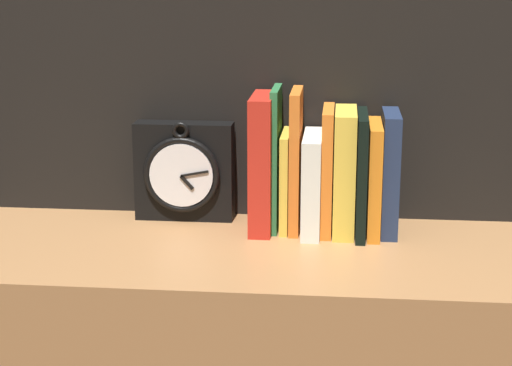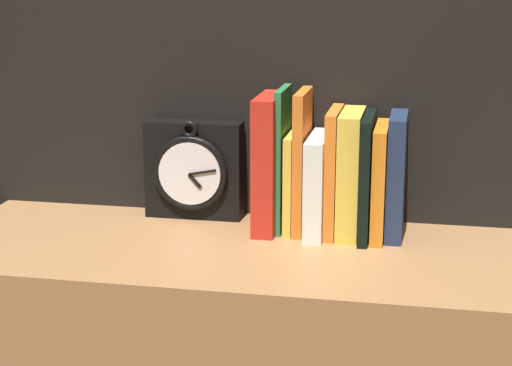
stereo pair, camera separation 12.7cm
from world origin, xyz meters
TOP-DOWN VIEW (x-y plane):
  - clock at (-0.15, 0.16)m, footprint 0.18×0.06m
  - book_slot0_red at (-0.00, 0.12)m, footprint 0.04×0.14m
  - book_slot1_green at (0.02, 0.13)m, footprint 0.01×0.12m
  - book_slot2_yellow at (0.04, 0.13)m, footprint 0.01×0.12m
  - book_slot3_orange at (0.06, 0.12)m, footprint 0.02×0.13m
  - book_slot4_white at (0.09, 0.11)m, footprint 0.03×0.15m
  - book_slot5_orange at (0.11, 0.12)m, footprint 0.02×0.14m
  - book_slot6_yellow at (0.14, 0.12)m, footprint 0.04×0.14m
  - book_slot7_black at (0.17, 0.11)m, footprint 0.02×0.16m
  - book_slot8_orange at (0.20, 0.11)m, footprint 0.02×0.15m
  - book_slot9_navy at (0.22, 0.12)m, footprint 0.03×0.13m

SIDE VIEW (x-z plane):
  - book_slot4_white at x=0.09m, z-range 0.81..0.98m
  - book_slot2_yellow at x=0.04m, z-range 0.81..0.98m
  - clock at x=-0.15m, z-range 0.80..0.99m
  - book_slot8_orange at x=0.20m, z-range 0.81..1.00m
  - book_slot7_black at x=0.17m, z-range 0.81..1.02m
  - book_slot9_navy at x=0.22m, z-range 0.81..1.02m
  - book_slot6_yellow at x=0.14m, z-range 0.81..1.02m
  - book_slot5_orange at x=0.11m, z-range 0.81..1.02m
  - book_slot0_red at x=0.00m, z-range 0.81..1.05m
  - book_slot3_orange at x=0.06m, z-range 0.81..1.05m
  - book_slot1_green at x=0.02m, z-range 0.81..1.06m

